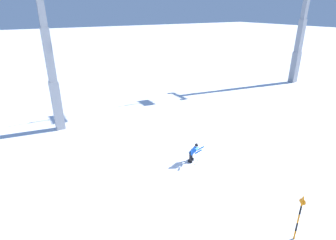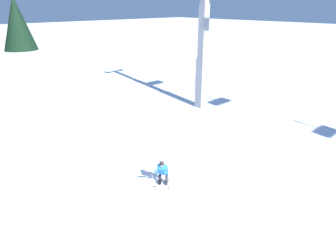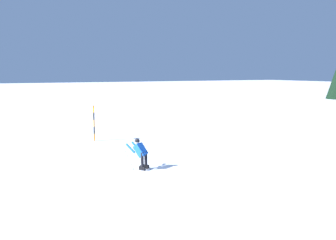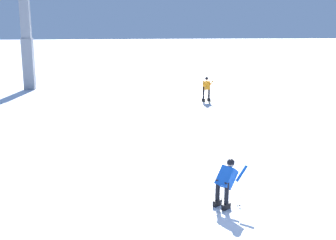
{
  "view_description": "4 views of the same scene",
  "coord_description": "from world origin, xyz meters",
  "views": [
    {
      "loc": [
        -10.01,
        -11.44,
        8.99
      ],
      "look_at": [
        -1.57,
        2.74,
        2.16
      ],
      "focal_mm": 29.19,
      "sensor_mm": 36.0,
      "label": 1
    },
    {
      "loc": [
        7.43,
        -7.08,
        7.64
      ],
      "look_at": [
        -1.83,
        1.55,
        2.68
      ],
      "focal_mm": 31.72,
      "sensor_mm": 36.0,
      "label": 2
    },
    {
      "loc": [
        4.82,
        14.49,
        4.17
      ],
      "look_at": [
        -1.81,
        1.61,
        2.23
      ],
      "focal_mm": 38.41,
      "sensor_mm": 36.0,
      "label": 3
    },
    {
      "loc": [
        -11.73,
        3.33,
        4.9
      ],
      "look_at": [
        -1.38,
        2.13,
        2.55
      ],
      "focal_mm": 45.59,
      "sensor_mm": 36.0,
      "label": 4
    }
  ],
  "objects": [
    {
      "name": "lift_tower_near",
      "position": [
        -7.2,
        10.08,
        5.1
      ],
      "size": [
        0.66,
        2.59,
        12.09
      ],
      "color": "gray",
      "rests_on": "ground_plane"
    },
    {
      "name": "skier_carving_main",
      "position": [
        -1.05,
        0.49,
        0.75
      ],
      "size": [
        1.39,
        1.62,
        1.46
      ],
      "color": "white",
      "rests_on": "ground_plane"
    },
    {
      "name": "ground_plane",
      "position": [
        0.0,
        0.0,
        0.0
      ],
      "size": [
        260.0,
        260.0,
        0.0
      ],
      "primitive_type": "plane",
      "color": "white"
    }
  ]
}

